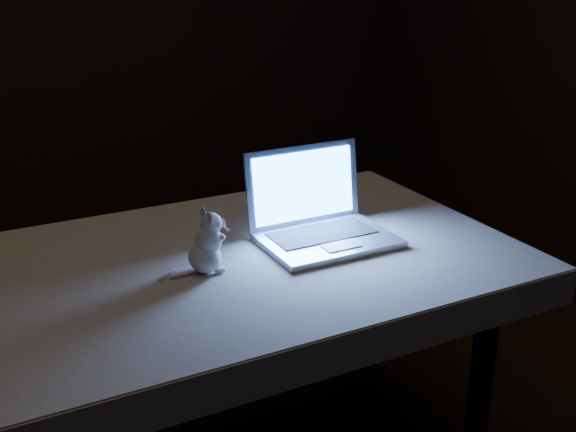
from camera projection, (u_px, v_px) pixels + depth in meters
name	position (u px, v px, depth m)	size (l,w,h in m)	color
table	(250.00, 370.00, 1.97)	(1.26, 0.81, 0.68)	black
tablecloth	(228.00, 282.00, 1.80)	(1.36, 0.91, 0.09)	beige
laptop	(328.00, 202.00, 1.87)	(0.34, 0.30, 0.23)	#B7B7BB
plush_mouse	(204.00, 242.00, 1.72)	(0.11, 0.11, 0.16)	silver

